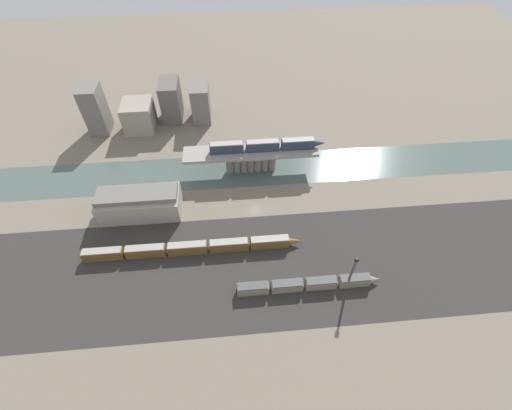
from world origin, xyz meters
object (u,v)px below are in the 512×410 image
warehouse_building (140,203)px  train_on_bridge (266,145)px  train_yard_mid (192,248)px  train_yard_near (308,284)px  signal_tower (352,272)px

warehouse_building → train_on_bridge: bearing=22.3°
train_yard_mid → warehouse_building: 26.69m
train_on_bridge → warehouse_building: (-46.75, -19.13, -7.14)m
train_on_bridge → train_yard_near: train_on_bridge is taller
train_yard_mid → signal_tower: signal_tower is taller
train_on_bridge → warehouse_building: train_on_bridge is taller
train_on_bridge → signal_tower: bearing=-70.7°
signal_tower → train_on_bridge: bearing=109.3°
warehouse_building → signal_tower: size_ratio=1.97×
train_yard_mid → train_yard_near: bearing=-24.6°
train_on_bridge → train_yard_near: size_ratio=1.03×
signal_tower → train_yard_mid: bearing=161.0°
train_on_bridge → train_yard_near: bearing=-82.8°
train_yard_near → train_yard_mid: train_yard_mid is taller
train_yard_mid → signal_tower: bearing=-19.0°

